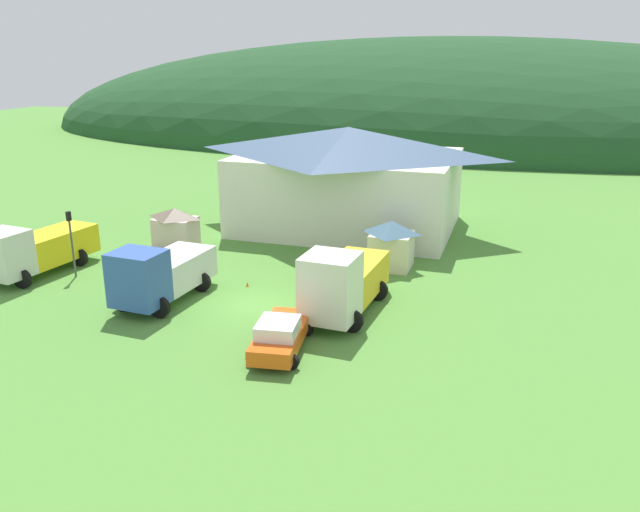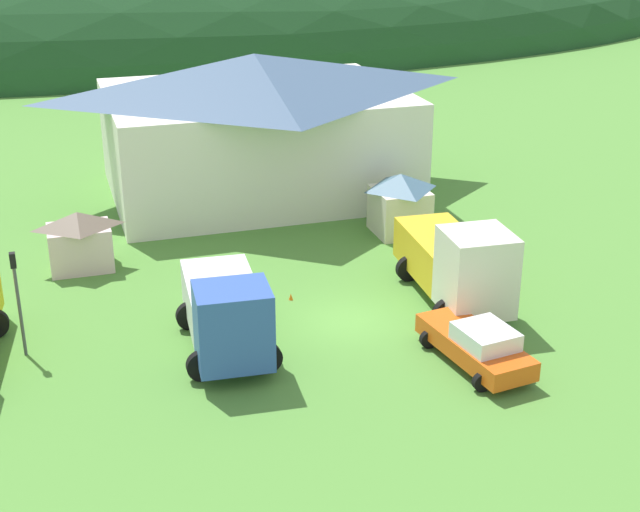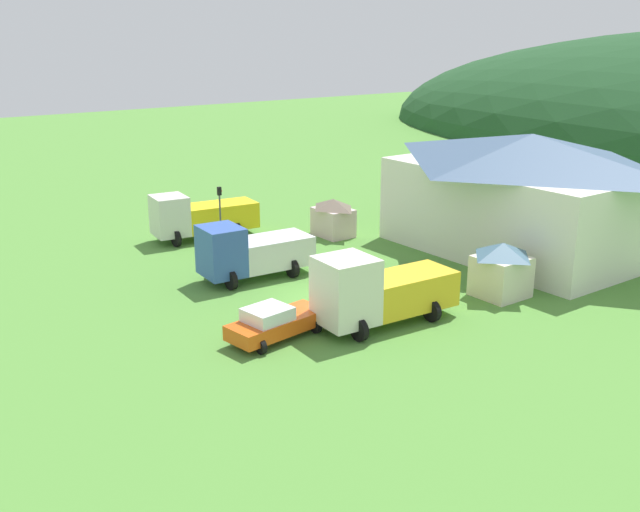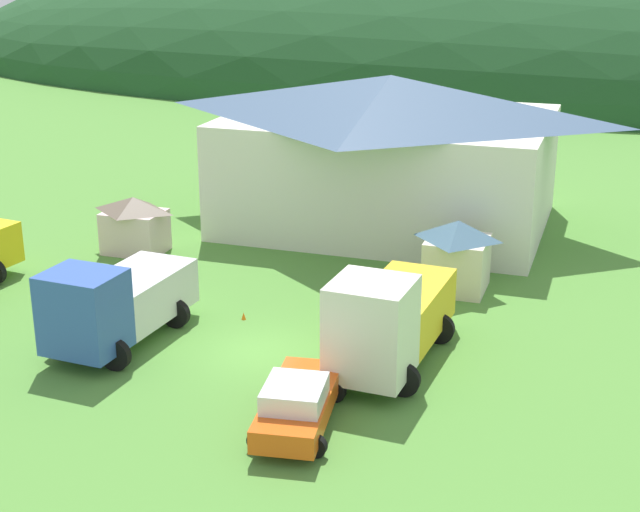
% 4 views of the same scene
% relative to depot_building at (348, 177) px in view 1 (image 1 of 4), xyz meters
% --- Properties ---
extents(ground_plane, '(200.00, 200.00, 0.00)m').
position_rel_depot_building_xyz_m(ground_plane, '(-0.46, -16.60, -3.89)').
color(ground_plane, '#518C38').
extents(forested_hill_backdrop, '(136.58, 60.00, 29.83)m').
position_rel_depot_building_xyz_m(forested_hill_backdrop, '(-0.46, 58.14, -3.89)').
color(forested_hill_backdrop, '#1E4723').
rests_on(forested_hill_backdrop, ground).
extents(depot_building, '(16.78, 12.55, 7.56)m').
position_rel_depot_building_xyz_m(depot_building, '(0.00, 0.00, 0.00)').
color(depot_building, white).
rests_on(depot_building, ground).
extents(play_shed_cream, '(2.66, 2.75, 3.00)m').
position_rel_depot_building_xyz_m(play_shed_cream, '(5.07, -8.31, -2.35)').
color(play_shed_cream, beige).
rests_on(play_shed_cream, ground).
extents(play_shed_pink, '(2.90, 2.21, 2.64)m').
position_rel_depot_building_xyz_m(play_shed_pink, '(-9.99, -8.18, -2.53)').
color(play_shed_pink, beige).
rests_on(play_shed_pink, ground).
extents(flatbed_truck_yellow, '(3.75, 7.41, 3.22)m').
position_rel_depot_building_xyz_m(flatbed_truck_yellow, '(-14.88, -16.03, -2.28)').
color(flatbed_truck_yellow, silver).
rests_on(flatbed_truck_yellow, ground).
extents(box_truck_blue, '(3.60, 6.71, 3.34)m').
position_rel_depot_building_xyz_m(box_truck_blue, '(-5.44, -17.72, -2.24)').
color(box_truck_blue, '#3356AD').
rests_on(box_truck_blue, ground).
extents(heavy_rig_striped, '(3.58, 7.49, 3.73)m').
position_rel_depot_building_xyz_m(heavy_rig_striped, '(4.24, -16.42, -2.09)').
color(heavy_rig_striped, silver).
rests_on(heavy_rig_striped, ground).
extents(service_pickup_orange, '(2.76, 5.18, 1.66)m').
position_rel_depot_building_xyz_m(service_pickup_orange, '(2.74, -21.25, -3.07)').
color(service_pickup_orange, '#E45715').
rests_on(service_pickup_orange, ground).
extents(traffic_light_west, '(0.20, 0.32, 3.99)m').
position_rel_depot_building_xyz_m(traffic_light_west, '(-12.47, -15.68, -1.43)').
color(traffic_light_west, '#4C4C51').
rests_on(traffic_light_west, ground).
extents(traffic_cone_near_pickup, '(0.36, 0.36, 0.56)m').
position_rel_depot_building_xyz_m(traffic_cone_near_pickup, '(-2.05, -14.10, -3.89)').
color(traffic_cone_near_pickup, orange).
rests_on(traffic_cone_near_pickup, ground).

